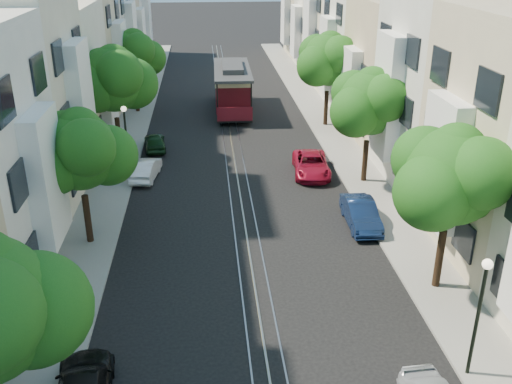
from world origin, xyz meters
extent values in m
plane|color=black|center=(0.00, 28.00, 0.00)|extent=(200.00, 200.00, 0.00)
cube|color=gray|center=(7.25, 28.00, 0.06)|extent=(2.50, 80.00, 0.12)
cube|color=gray|center=(-7.25, 28.00, 0.06)|extent=(2.50, 80.00, 0.12)
cube|color=gray|center=(-0.55, 28.00, 0.01)|extent=(0.06, 80.00, 0.02)
cube|color=gray|center=(0.00, 28.00, 0.01)|extent=(0.06, 80.00, 0.02)
cube|color=gray|center=(0.55, 28.00, 0.01)|extent=(0.06, 80.00, 0.02)
cube|color=tan|center=(0.00, 28.00, 0.00)|extent=(0.08, 80.00, 0.01)
cube|color=white|center=(8.20, 12.00, 4.20)|extent=(0.90, 3.04, 5.50)
cube|color=silver|center=(12.00, 20.00, 6.00)|extent=(7.00, 8.00, 12.00)
cube|color=white|center=(8.20, 20.00, 5.04)|extent=(0.90, 3.04, 6.60)
cube|color=#C6B28C|center=(12.00, 28.00, 4.50)|extent=(7.00, 8.00, 9.00)
cube|color=white|center=(8.20, 28.00, 3.78)|extent=(0.90, 3.04, 4.95)
cube|color=white|center=(12.00, 36.00, 5.25)|extent=(7.00, 8.00, 10.50)
cube|color=white|center=(8.20, 36.00, 4.41)|extent=(0.90, 3.04, 5.78)
cube|color=beige|center=(12.00, 44.00, 5.75)|extent=(7.00, 8.00, 11.50)
cube|color=white|center=(8.20, 44.00, 4.83)|extent=(0.90, 3.04, 6.32)
cube|color=silver|center=(12.00, 52.00, 4.75)|extent=(7.00, 8.00, 9.50)
cube|color=white|center=(8.20, 52.00, 3.99)|extent=(0.90, 3.04, 5.23)
cube|color=beige|center=(12.00, 60.00, 5.00)|extent=(7.00, 8.00, 10.00)
cube|color=white|center=(8.20, 60.00, 4.20)|extent=(0.90, 3.04, 5.50)
cube|color=white|center=(-8.20, 12.00, 4.12)|extent=(0.90, 3.04, 5.39)
cube|color=beige|center=(-12.00, 20.00, 5.88)|extent=(7.00, 8.00, 11.76)
cube|color=white|center=(-8.20, 20.00, 4.94)|extent=(0.90, 3.04, 6.47)
cube|color=silver|center=(-12.00, 28.00, 4.41)|extent=(7.00, 8.00, 8.82)
cube|color=white|center=(-8.20, 28.00, 3.70)|extent=(0.90, 3.04, 4.85)
cube|color=beige|center=(-12.00, 36.00, 5.14)|extent=(7.00, 8.00, 10.29)
cube|color=white|center=(-8.20, 36.00, 4.32)|extent=(0.90, 3.04, 5.66)
cube|color=silver|center=(-12.00, 44.00, 5.63)|extent=(7.00, 8.00, 11.27)
cube|color=white|center=(-8.20, 44.00, 4.73)|extent=(0.90, 3.04, 6.20)
cube|color=#C6B28C|center=(-12.00, 52.00, 4.66)|extent=(7.00, 8.00, 9.31)
cube|color=white|center=(-8.20, 52.00, 3.91)|extent=(0.90, 3.04, 5.12)
cube|color=white|center=(-12.00, 60.00, 4.90)|extent=(7.00, 8.00, 9.80)
cube|color=white|center=(-8.20, 60.00, 4.12)|extent=(0.90, 3.04, 5.39)
cylinder|color=black|center=(7.20, 9.00, 1.34)|extent=(0.30, 0.30, 2.45)
sphere|color=#174812|center=(7.20, 9.00, 4.81)|extent=(3.64, 3.64, 3.64)
sphere|color=#174812|center=(8.30, 9.50, 4.41)|extent=(2.91, 2.91, 2.91)
sphere|color=#174812|center=(6.25, 8.30, 4.51)|extent=(2.84, 2.84, 2.84)
sphere|color=#174812|center=(7.30, 9.10, 5.71)|extent=(2.18, 2.18, 2.18)
cylinder|color=black|center=(7.20, 20.00, 1.31)|extent=(0.30, 0.30, 2.38)
sphere|color=#174812|center=(7.20, 20.00, 4.68)|extent=(3.54, 3.54, 3.54)
sphere|color=#174812|center=(8.30, 20.50, 4.28)|extent=(2.83, 2.83, 2.83)
sphere|color=#174812|center=(6.25, 19.30, 4.38)|extent=(2.76, 2.76, 2.76)
sphere|color=#174812|center=(7.30, 20.10, 5.58)|extent=(2.12, 2.12, 2.12)
cylinder|color=black|center=(7.20, 31.00, 1.38)|extent=(0.30, 0.30, 2.52)
sphere|color=#174812|center=(7.20, 31.00, 4.94)|extent=(3.74, 3.74, 3.74)
sphere|color=#174812|center=(8.30, 31.50, 4.54)|extent=(3.00, 3.00, 3.00)
sphere|color=#174812|center=(6.25, 30.30, 4.64)|extent=(2.92, 2.92, 2.92)
sphere|color=#174812|center=(7.30, 31.10, 5.84)|extent=(2.25, 2.25, 2.25)
sphere|color=#174812|center=(-6.10, 2.50, 4.41)|extent=(2.91, 2.91, 2.91)
cylinder|color=black|center=(-7.20, 14.00, 1.26)|extent=(0.30, 0.30, 2.27)
sphere|color=#174812|center=(-7.20, 14.00, 4.47)|extent=(3.38, 3.38, 3.38)
sphere|color=#174812|center=(-6.10, 14.50, 4.07)|extent=(2.70, 2.70, 2.70)
sphere|color=#174812|center=(-8.15, 13.30, 4.17)|extent=(2.64, 2.64, 2.64)
sphere|color=#174812|center=(-7.10, 14.10, 5.38)|extent=(2.03, 2.03, 2.03)
cylinder|color=black|center=(-7.20, 25.00, 1.43)|extent=(0.30, 0.30, 2.62)
sphere|color=#174812|center=(-7.20, 25.00, 5.14)|extent=(3.90, 3.90, 3.90)
sphere|color=#174812|center=(-6.10, 25.50, 4.74)|extent=(3.12, 3.12, 3.12)
sphere|color=#174812|center=(-8.15, 24.30, 4.84)|extent=(3.04, 3.04, 3.04)
sphere|color=#174812|center=(-7.10, 25.10, 6.04)|extent=(2.34, 2.34, 2.34)
cylinder|color=black|center=(-7.20, 36.00, 1.31)|extent=(0.30, 0.30, 2.38)
sphere|color=#174812|center=(-7.20, 36.00, 4.68)|extent=(3.54, 3.54, 3.54)
sphere|color=#174812|center=(-6.10, 36.50, 4.28)|extent=(2.83, 2.83, 2.83)
sphere|color=#174812|center=(-8.15, 35.30, 4.38)|extent=(2.76, 2.76, 2.76)
sphere|color=#174812|center=(-7.10, 36.10, 5.58)|extent=(2.12, 2.12, 2.12)
cylinder|color=black|center=(6.30, 4.00, 2.12)|extent=(0.12, 0.12, 4.00)
sphere|color=#FFF2CC|center=(6.30, 4.00, 4.12)|extent=(0.32, 0.32, 0.32)
cylinder|color=black|center=(-6.30, 22.00, 2.12)|extent=(0.12, 0.12, 4.00)
sphere|color=#FFF2CC|center=(-6.30, 22.00, 4.12)|extent=(0.32, 0.32, 0.32)
cube|color=black|center=(0.50, 35.76, 0.51)|extent=(2.79, 9.20, 0.34)
cube|color=#540E16|center=(0.50, 35.76, 1.89)|extent=(2.85, 5.77, 2.75)
cube|color=beige|center=(0.50, 35.76, 2.92)|extent=(2.90, 5.83, 0.69)
cube|color=#2D2D30|center=(0.50, 35.76, 3.37)|extent=(3.02, 9.20, 0.21)
cube|color=#2D2D30|center=(0.50, 35.76, 3.66)|extent=(1.69, 5.18, 0.40)
imported|color=#0C1A3C|center=(5.60, 14.61, 0.63)|extent=(1.40, 3.86, 1.27)
imported|color=maroon|center=(4.40, 21.47, 0.61)|extent=(2.39, 4.55, 1.22)
imported|color=silver|center=(-5.32, 21.71, 0.58)|extent=(1.68, 3.63, 1.15)
imported|color=#16371A|center=(-5.15, 26.71, 0.57)|extent=(1.71, 3.45, 1.13)
camera|label=1|loc=(-1.70, -9.64, 12.71)|focal=40.00mm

